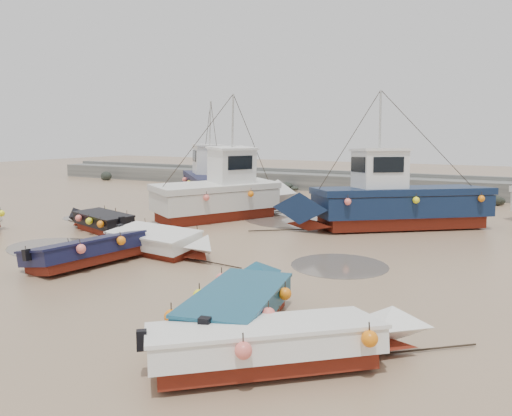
# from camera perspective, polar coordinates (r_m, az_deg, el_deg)

# --- Properties ---
(ground) EXTENTS (120.00, 120.00, 0.00)m
(ground) POSITION_cam_1_polar(r_m,az_deg,el_deg) (18.41, -10.32, -5.19)
(ground) COLOR #9D7C5E
(ground) RESTS_ON ground
(seawall) EXTENTS (60.00, 4.92, 1.50)m
(seawall) POSITION_cam_1_polar(r_m,az_deg,el_deg) (37.68, 11.58, 2.73)
(seawall) COLOR slate
(seawall) RESTS_ON ground
(puddle_a) EXTENTS (4.85, 4.85, 0.01)m
(puddle_a) POSITION_cam_1_polar(r_m,az_deg,el_deg) (20.35, -21.22, -4.31)
(puddle_a) COLOR #584E45
(puddle_a) RESTS_ON ground
(puddle_b) EXTENTS (3.21, 3.21, 0.01)m
(puddle_b) POSITION_cam_1_polar(r_m,az_deg,el_deg) (16.80, 9.52, -6.49)
(puddle_b) COLOR #584E45
(puddle_b) RESTS_ON ground
(puddle_c) EXTENTS (3.52, 3.52, 0.01)m
(puddle_c) POSITION_cam_1_polar(r_m,az_deg,el_deg) (26.88, -18.18, -1.15)
(puddle_c) COLOR #584E45
(puddle_c) RESTS_ON ground
(puddle_d) EXTENTS (6.90, 6.90, 0.01)m
(puddle_d) POSITION_cam_1_polar(r_m,az_deg,el_deg) (26.49, 6.28, -0.91)
(puddle_d) COLOR #584E45
(puddle_d) RESTS_ON ground
(dinghy_1) EXTENTS (2.51, 6.19, 1.43)m
(dinghy_1) POSITION_cam_1_polar(r_m,az_deg,el_deg) (17.64, -17.77, -4.26)
(dinghy_1) COLOR maroon
(dinghy_1) RESTS_ON ground
(dinghy_2) EXTENTS (2.54, 5.84, 1.43)m
(dinghy_2) POSITION_cam_1_polar(r_m,az_deg,el_deg) (11.70, -1.55, -10.30)
(dinghy_2) COLOR maroon
(dinghy_2) RESTS_ON ground
(dinghy_3) EXTENTS (5.51, 5.05, 1.43)m
(dinghy_3) POSITION_cam_1_polar(r_m,az_deg,el_deg) (9.60, 3.23, -14.73)
(dinghy_3) COLOR maroon
(dinghy_3) RESTS_ON ground
(dinghy_4) EXTENTS (5.46, 2.54, 1.43)m
(dinghy_4) POSITION_cam_1_polar(r_m,az_deg,el_deg) (23.36, -17.41, -1.14)
(dinghy_4) COLOR maroon
(dinghy_4) RESTS_ON ground
(dinghy_5) EXTENTS (5.77, 2.22, 1.43)m
(dinghy_5) POSITION_cam_1_polar(r_m,az_deg,el_deg) (18.25, -10.68, -3.55)
(dinghy_5) COLOR maroon
(dinghy_5) RESTS_ON ground
(cabin_boat_0) EXTENTS (8.18, 8.49, 6.22)m
(cabin_boat_0) POSITION_cam_1_polar(r_m,az_deg,el_deg) (30.59, -5.45, 2.87)
(cabin_boat_0) COLOR maroon
(cabin_boat_0) RESTS_ON ground
(cabin_boat_1) EXTENTS (5.31, 9.06, 6.22)m
(cabin_boat_1) POSITION_cam_1_polar(r_m,az_deg,el_deg) (25.43, -3.40, 1.83)
(cabin_boat_1) COLOR maroon
(cabin_boat_1) RESTS_ON ground
(cabin_boat_2) EXTENTS (9.54, 8.06, 6.22)m
(cabin_boat_2) POSITION_cam_1_polar(r_m,az_deg,el_deg) (23.62, 14.84, 0.91)
(cabin_boat_2) COLOR maroon
(cabin_boat_2) RESTS_ON ground
(person) EXTENTS (0.68, 0.49, 1.73)m
(person) POSITION_cam_1_polar(r_m,az_deg,el_deg) (23.62, -8.65, -2.11)
(person) COLOR #1C1E39
(person) RESTS_ON ground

